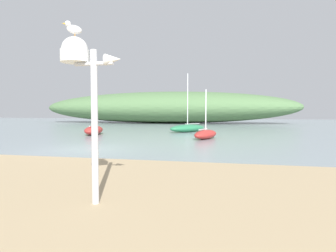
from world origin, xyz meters
TOP-DOWN VIEW (x-y plane):
  - ground_plane at (0.00, 0.00)m, footprint 120.00×120.00m
  - distant_hill at (-3.24, 31.61)m, footprint 41.99×10.50m
  - mast_structure at (4.24, -8.00)m, footprint 1.12×0.50m
  - seagull_on_radar at (4.11, -8.01)m, footprint 0.28×0.33m
  - sailboat_mid_channel at (-3.79, 8.11)m, footprint 1.99×3.62m
  - sailboat_centre_water at (3.23, 12.51)m, footprint 3.54×3.98m
  - sailboat_inner_mooring at (5.34, 6.47)m, footprint 1.92×3.15m

SIDE VIEW (x-z plane):
  - ground_plane at x=0.00m, z-range 0.00..0.00m
  - sailboat_inner_mooring at x=5.34m, z-range -1.36..2.01m
  - sailboat_mid_channel at x=-3.79m, z-range -1.32..2.04m
  - sailboat_centre_water at x=3.23m, z-range -2.29..3.02m
  - distant_hill at x=-3.24m, z-range 0.00..5.07m
  - mast_structure at x=4.24m, z-range 1.16..4.14m
  - seagull_on_radar at x=4.11m, z-range 3.20..3.45m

